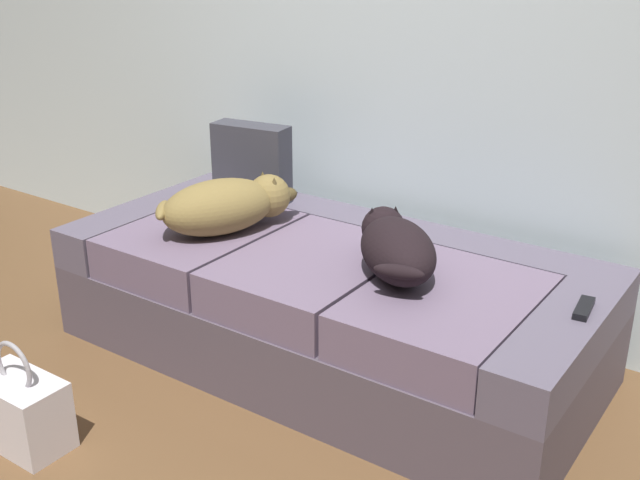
% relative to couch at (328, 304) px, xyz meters
% --- Properties ---
extents(couch, '(2.05, 0.95, 0.46)m').
position_rel_couch_xyz_m(couch, '(0.00, 0.00, 0.00)').
color(couch, '#534854').
rests_on(couch, ground).
extents(dog_tan, '(0.43, 0.60, 0.21)m').
position_rel_couch_xyz_m(dog_tan, '(-0.43, -0.07, 0.34)').
color(dog_tan, olive).
rests_on(dog_tan, couch).
extents(dog_dark, '(0.48, 0.49, 0.20)m').
position_rel_couch_xyz_m(dog_dark, '(0.31, -0.05, 0.33)').
color(dog_dark, black).
rests_on(dog_dark, couch).
extents(tv_remote, '(0.06, 0.15, 0.02)m').
position_rel_couch_xyz_m(tv_remote, '(0.95, 0.03, 0.24)').
color(tv_remote, black).
rests_on(tv_remote, couch).
extents(throw_pillow, '(0.35, 0.17, 0.34)m').
position_rel_couch_xyz_m(throw_pillow, '(-0.59, 0.27, 0.40)').
color(throw_pillow, '#393942').
rests_on(throw_pillow, couch).
extents(handbag, '(0.32, 0.18, 0.38)m').
position_rel_couch_xyz_m(handbag, '(-0.50, -1.03, -0.10)').
color(handbag, silver).
rests_on(handbag, ground).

